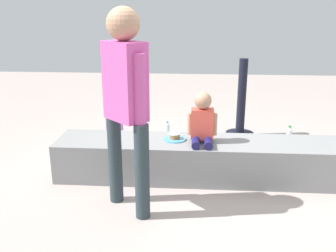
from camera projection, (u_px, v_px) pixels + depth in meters
The scene contains 10 objects.
ground_plane at pixel (205, 177), 3.73m from camera, with size 12.00×12.00×0.00m, color #A69790.
concrete_ledge at pixel (205, 159), 3.68m from camera, with size 2.88×0.54×0.38m, color gray.
child_seated at pixel (202, 121), 3.52m from camera, with size 0.28×0.32×0.48m.
adult_standing at pixel (126, 94), 2.87m from camera, with size 0.38×0.37×1.62m.
cake_plate at pixel (175, 138), 3.65m from camera, with size 0.22×0.22×0.07m.
gift_bag at pixel (115, 123), 4.95m from camera, with size 0.20×0.12×0.35m.
railing_post at pixel (241, 108), 4.83m from camera, with size 0.36×0.36×1.00m.
water_bottle_near_gift at pixel (289, 136), 4.59m from camera, with size 0.07×0.07×0.24m.
water_bottle_far_side at pixel (167, 129), 4.93m from camera, with size 0.06×0.06×0.19m.
handbag_black_leather at pixel (202, 134), 4.68m from camera, with size 0.30×0.15×0.31m.
Camera 1 is at (-0.11, -3.42, 1.61)m, focal length 40.39 mm.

